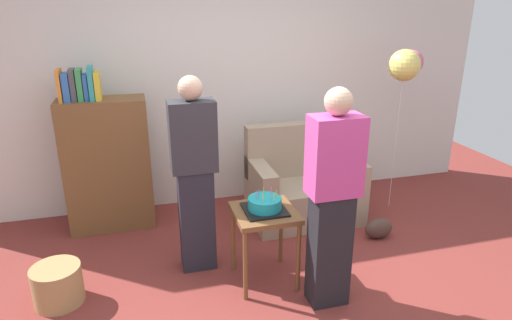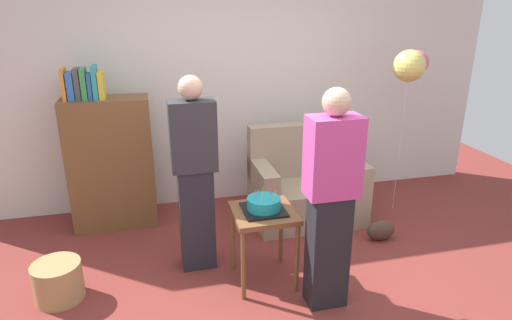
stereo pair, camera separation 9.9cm
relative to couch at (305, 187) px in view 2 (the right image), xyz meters
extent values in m
plane|color=maroon|center=(-0.64, -1.32, -0.34)|extent=(8.00, 8.00, 0.00)
cube|color=silver|center=(-0.64, 0.73, 1.01)|extent=(6.00, 0.10, 2.70)
cube|color=gray|center=(0.00, -0.06, -0.14)|extent=(1.10, 0.70, 0.40)
cube|color=gray|center=(0.00, 0.21, 0.34)|extent=(1.10, 0.16, 0.56)
cube|color=gray|center=(-0.47, -0.06, 0.18)|extent=(0.16, 0.70, 0.24)
cube|color=gray|center=(0.47, -0.06, 0.18)|extent=(0.16, 0.70, 0.24)
cube|color=brown|center=(-1.91, 0.31, 0.31)|extent=(0.80, 0.36, 1.30)
cube|color=orange|center=(-2.23, 0.31, 1.10)|extent=(0.03, 0.22, 0.29)
cube|color=#3366B7|center=(-2.18, 0.31, 1.08)|extent=(0.06, 0.20, 0.25)
cube|color=#4C4C51|center=(-2.12, 0.31, 1.10)|extent=(0.05, 0.17, 0.28)
cube|color=#38934C|center=(-2.06, 0.31, 1.10)|extent=(0.05, 0.19, 0.28)
cube|color=#3366B7|center=(-2.01, 0.31, 1.08)|extent=(0.04, 0.17, 0.23)
cube|color=teal|center=(-1.96, 0.31, 1.11)|extent=(0.04, 0.22, 0.30)
cube|color=gold|center=(-1.91, 0.31, 1.09)|extent=(0.05, 0.21, 0.25)
cube|color=brown|center=(-0.71, -0.98, 0.26)|extent=(0.48, 0.48, 0.04)
cylinder|color=brown|center=(-0.92, -1.19, -0.05)|extent=(0.04, 0.04, 0.58)
cylinder|color=brown|center=(-0.50, -1.19, -0.05)|extent=(0.04, 0.04, 0.58)
cylinder|color=brown|center=(-0.92, -0.77, -0.05)|extent=(0.04, 0.04, 0.58)
cylinder|color=brown|center=(-0.50, -0.77, -0.05)|extent=(0.04, 0.04, 0.58)
cube|color=black|center=(-0.71, -0.98, 0.29)|extent=(0.32, 0.32, 0.02)
cylinder|color=teal|center=(-0.71, -0.98, 0.34)|extent=(0.26, 0.26, 0.09)
cylinder|color=#F2CC4C|center=(-0.61, -0.99, 0.41)|extent=(0.01, 0.01, 0.05)
cylinder|color=#EA668C|center=(-0.64, -0.93, 0.42)|extent=(0.01, 0.01, 0.06)
cylinder|color=#F2CC4C|center=(-0.69, -0.89, 0.41)|extent=(0.01, 0.01, 0.05)
cylinder|color=#66B2E5|center=(-0.74, -0.93, 0.41)|extent=(0.01, 0.01, 0.05)
cylinder|color=#EA668C|center=(-0.77, -0.96, 0.42)|extent=(0.01, 0.01, 0.06)
cylinder|color=#66B2E5|center=(-0.77, -1.00, 0.42)|extent=(0.01, 0.01, 0.06)
cylinder|color=#F2CC4C|center=(-0.74, -1.04, 0.42)|extent=(0.01, 0.01, 0.06)
cylinder|color=#66B2E5|center=(-0.69, -1.06, 0.42)|extent=(0.01, 0.01, 0.06)
cylinder|color=#F2CC4C|center=(-0.65, -1.04, 0.42)|extent=(0.01, 0.01, 0.06)
cube|color=#23232D|center=(-1.19, -0.64, 0.10)|extent=(0.28, 0.20, 0.88)
cube|color=#2D2D33|center=(-1.19, -0.64, 0.82)|extent=(0.36, 0.22, 0.56)
sphere|color=#D1A889|center=(-1.19, -0.64, 1.19)|extent=(0.19, 0.19, 0.19)
cube|color=black|center=(-0.33, -1.37, 0.10)|extent=(0.28, 0.20, 0.88)
cube|color=#C6428E|center=(-0.33, -1.37, 0.82)|extent=(0.36, 0.22, 0.56)
sphere|color=#D1A889|center=(-0.33, -1.37, 1.19)|extent=(0.19, 0.19, 0.19)
cylinder|color=#A88451|center=(-2.28, -0.85, -0.19)|extent=(0.36, 0.36, 0.30)
ellipsoid|color=#473328|center=(0.54, -0.64, -0.24)|extent=(0.28, 0.14, 0.20)
cylinder|color=silver|center=(1.02, -0.05, 0.44)|extent=(0.00, 0.00, 1.56)
sphere|color=#D65B84|center=(1.14, 0.02, 1.23)|extent=(0.25, 0.25, 0.25)
sphere|color=#E5D666|center=(1.02, -0.05, 1.21)|extent=(0.32, 0.32, 0.32)
camera|label=1|loc=(-1.60, -3.93, 1.80)|focal=30.92mm
camera|label=2|loc=(-1.50, -3.95, 1.80)|focal=30.92mm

